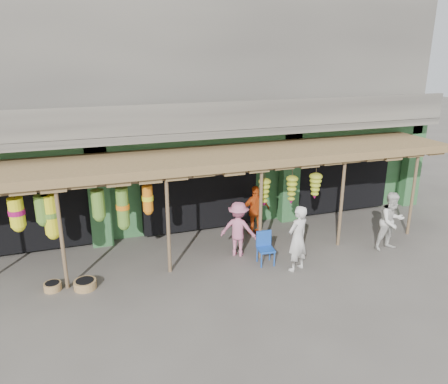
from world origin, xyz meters
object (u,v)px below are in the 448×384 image
object	(u,v)px
blue_chair	(265,246)
person_shopper	(238,229)
person_front	(298,239)
person_right	(391,221)
person_vendor	(256,210)

from	to	relation	value
blue_chair	person_shopper	bearing A→B (deg)	132.23
person_front	person_right	xyz separation A→B (m)	(3.09, 0.24, -0.03)
blue_chair	person_vendor	xyz separation A→B (m)	(0.51, 1.85, 0.29)
person_front	person_right	world-z (taller)	person_front
person_front	person_shopper	world-z (taller)	person_front
person_shopper	person_front	bearing A→B (deg)	164.56
person_right	person_shopper	size ratio (longest dim) A/B	1.09
person_vendor	person_shopper	xyz separation A→B (m)	(-1.01, -1.19, -0.00)
blue_chair	person_right	world-z (taller)	person_right
person_front	person_shopper	xyz separation A→B (m)	(-1.12, 1.29, -0.10)
person_vendor	person_shopper	size ratio (longest dim) A/B	1.00
person_shopper	blue_chair	bearing A→B (deg)	160.84
person_vendor	person_shopper	world-z (taller)	person_vendor
person_front	person_vendor	distance (m)	2.48
person_right	person_vendor	distance (m)	3.90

